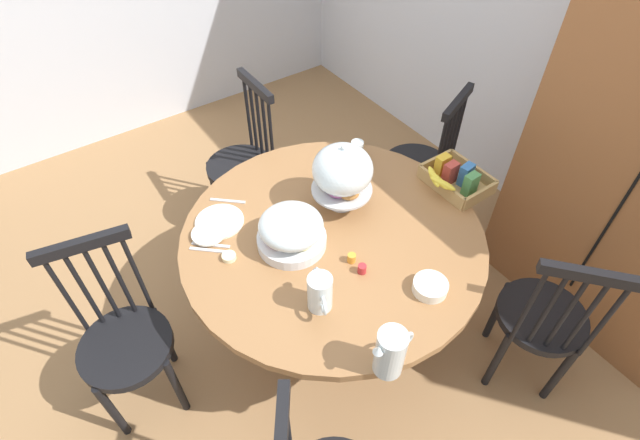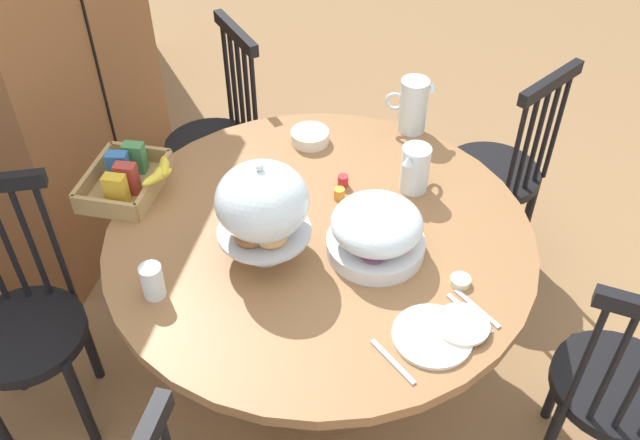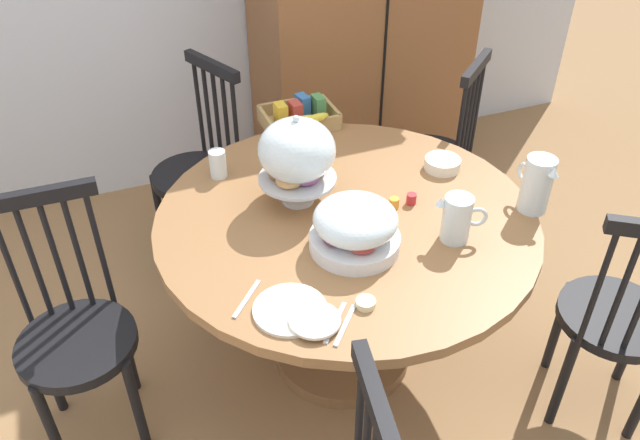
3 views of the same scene
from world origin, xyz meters
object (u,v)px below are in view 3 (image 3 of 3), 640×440
windsor_chair_near_window (435,158)px  drinking_glass (218,164)px  fruit_platter_covered (355,227)px  windsor_chair_facing_door (76,338)px  cereal_bowl (442,164)px  orange_juice_pitcher (536,187)px  dining_table (345,254)px  butter_dish (366,303)px  windsor_chair_host_seat (616,321)px  windsor_chair_by_cabinet (199,174)px  cereal_basket (300,116)px  pastry_stand_with_dome (297,154)px  china_plate_large (290,310)px  milk_pitcher (457,220)px  wooden_armoire (362,8)px  china_plate_small (315,320)px

windsor_chair_near_window → drinking_glass: 1.18m
fruit_platter_covered → windsor_chair_facing_door: bearing=166.4°
cereal_bowl → drinking_glass: 0.87m
orange_juice_pitcher → dining_table: bearing=160.8°
butter_dish → windsor_chair_near_window: bearing=50.2°
cereal_bowl → drinking_glass: (-0.82, 0.27, 0.03)m
windsor_chair_near_window → windsor_chair_host_seat: size_ratio=1.00×
dining_table → windsor_chair_by_cabinet: bearing=111.0°
windsor_chair_near_window → cereal_basket: (-0.68, 0.05, 0.33)m
pastry_stand_with_dome → butter_dish: pastry_stand_with_dome is taller
windsor_chair_by_cabinet → china_plate_large: windsor_chair_by_cabinet is taller
cereal_basket → milk_pitcher: bearing=-77.9°
windsor_chair_facing_door → china_plate_large: (0.63, -0.42, 0.29)m
windsor_chair_by_cabinet → cereal_bowl: size_ratio=6.96×
butter_dish → wooden_armoire: bearing=65.7°
china_plate_large → drinking_glass: 0.79m
windsor_chair_facing_door → pastry_stand_with_dome: size_ratio=2.83×
windsor_chair_host_seat → drinking_glass: 1.55m
windsor_chair_by_cabinet → china_plate_small: 1.41m
windsor_chair_near_window → orange_juice_pitcher: 0.93m
wooden_armoire → china_plate_large: (-1.02, -1.72, -0.24)m
milk_pitcher → butter_dish: (-0.41, -0.18, -0.06)m
milk_pitcher → china_plate_small: (-0.58, -0.19, -0.06)m
china_plate_small → cereal_bowl: size_ratio=1.07×
fruit_platter_covered → china_plate_small: size_ratio=2.00×
windsor_chair_near_window → milk_pitcher: windsor_chair_near_window is taller
wooden_armoire → drinking_glass: size_ratio=17.82×
windsor_chair_host_seat → drinking_glass: bearing=139.0°
wooden_armoire → cereal_basket: (-0.59, -0.66, -0.20)m
china_plate_large → orange_juice_pitcher: bearing=9.6°
dining_table → china_plate_large: china_plate_large is taller
cereal_basket → windsor_chair_near_window: bearing=-4.3°
cereal_bowl → windsor_chair_near_window: bearing=59.5°
windsor_chair_facing_door → china_plate_large: 0.81m
drinking_glass → windsor_chair_by_cabinet: bearing=89.4°
orange_juice_pitcher → cereal_bowl: orange_juice_pitcher is taller
pastry_stand_with_dome → butter_dish: size_ratio=5.73×
windsor_chair_facing_door → china_plate_small: (0.68, -0.50, 0.30)m
wooden_armoire → china_plate_large: 2.01m
windsor_chair_facing_door → drinking_glass: (0.62, 0.37, 0.34)m
dining_table → drinking_glass: 0.59m
orange_juice_pitcher → milk_pitcher: size_ratio=1.20×
cereal_basket → china_plate_small: bearing=-108.5°
wooden_armoire → orange_juice_pitcher: 1.56m
windsor_chair_near_window → fruit_platter_covered: 1.20m
fruit_platter_covered → orange_juice_pitcher: size_ratio=1.45×
cereal_basket → windsor_chair_facing_door: bearing=-149.2°
windsor_chair_by_cabinet → fruit_platter_covered: bearing=-74.7°
butter_dish → windsor_chair_by_cabinet: bearing=99.0°
fruit_platter_covered → china_plate_large: 0.37m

